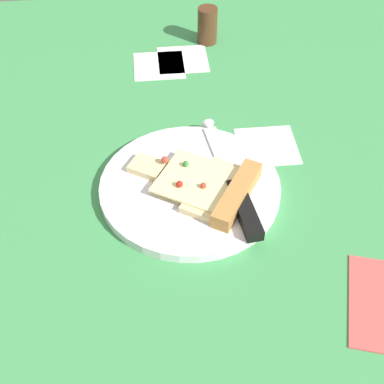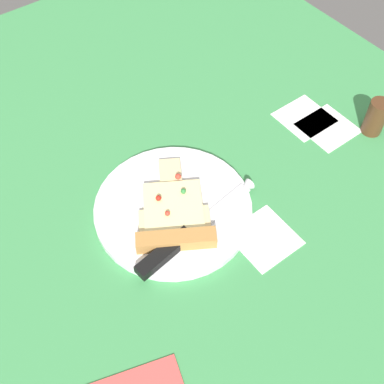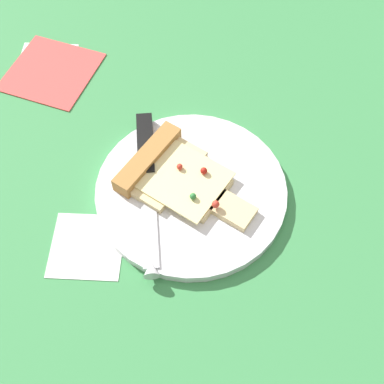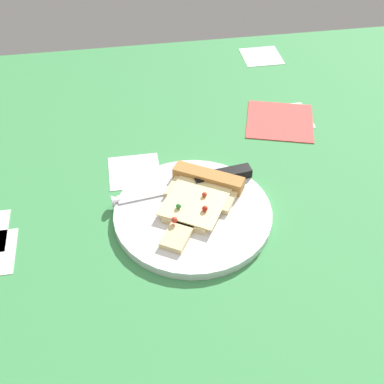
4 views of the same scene
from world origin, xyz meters
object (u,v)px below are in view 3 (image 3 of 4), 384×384
plate (191,191)px  knife (147,173)px  napkin (51,71)px  pizza_slice (175,175)px

plate → knife: bearing=-105.4°
knife → napkin: (-19.85, -17.24, -1.82)cm
knife → pizza_slice: bearing=167.9°
plate → knife: size_ratio=1.05×
plate → napkin: bearing=-132.8°
pizza_slice → napkin: pizza_slice is taller
plate → pizza_slice: bearing=-121.3°
plate → knife: (-1.64, -5.96, 1.31)cm
pizza_slice → napkin: size_ratio=1.46×
knife → napkin: knife is taller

